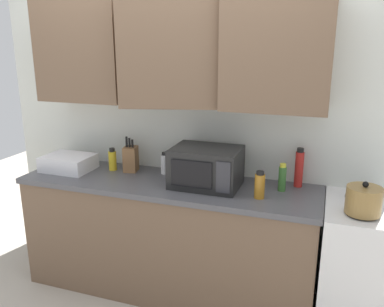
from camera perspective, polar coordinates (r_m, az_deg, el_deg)
name	(u,v)px	position (r m, az deg, el deg)	size (l,w,h in m)	color
wall_back_with_cabinets	(177,87)	(3.02, -2.11, 9.48)	(3.10, 0.51, 2.60)	silver
counter_run	(168,236)	(3.14, -3.43, -11.76)	(2.23, 0.63, 0.90)	brown
stove_range	(381,274)	(2.96, 25.40, -15.26)	(0.76, 0.64, 0.91)	silver
kettle	(364,200)	(2.58, 23.36, -6.16)	(0.21, 0.21, 0.20)	olive
microwave	(206,167)	(2.84, 2.05, -1.95)	(0.48, 0.37, 0.28)	black
dish_rack	(69,163)	(3.36, -17.25, -1.27)	(0.38, 0.30, 0.12)	silver
knife_block	(131,159)	(3.20, -8.76, -0.72)	(0.12, 0.14, 0.28)	brown
bottle_amber_vinegar	(260,185)	(2.67, 9.66, -4.51)	(0.07, 0.07, 0.19)	#AD701E
bottle_red_sauce	(299,168)	(2.92, 15.08, -2.03)	(0.06, 0.06, 0.28)	red
bottle_white_jar	(165,164)	(3.12, -3.89, -1.46)	(0.06, 0.06, 0.17)	white
bottle_yellow_mustard	(113,160)	(3.26, -11.31, -0.91)	(0.06, 0.06, 0.18)	gold
bottle_green_oil	(282,178)	(2.82, 12.79, -3.42)	(0.05, 0.05, 0.20)	#386B2D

